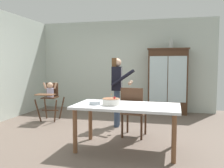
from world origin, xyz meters
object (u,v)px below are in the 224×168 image
object	(u,v)px
high_chair_with_toddler	(50,94)
serving_bowl	(95,103)
dining_table	(126,110)
birthday_cake	(111,102)
ceramic_vase	(171,44)
dining_chair_far_side	(133,109)
china_cabinet	(168,81)
adult_person	(117,83)

from	to	relation	value
high_chair_with_toddler	serving_bowl	xyz separation A→B (m)	(1.69, -1.65, 0.11)
dining_table	serving_bowl	xyz separation A→B (m)	(-0.51, -0.09, 0.12)
birthday_cake	ceramic_vase	bearing A→B (deg)	73.40
birthday_cake	dining_chair_far_side	distance (m)	0.80
china_cabinet	adult_person	distance (m)	2.01
dining_table	dining_chair_far_side	distance (m)	0.66
ceramic_vase	dining_chair_far_side	bearing A→B (deg)	-105.88
ceramic_vase	high_chair_with_toddler	distance (m)	3.53
adult_person	dining_table	xyz separation A→B (m)	(0.45, -1.41, -0.32)
serving_bowl	dining_chair_far_side	size ratio (longest dim) A/B	0.19
dining_table	china_cabinet	bearing A→B (deg)	78.38
ceramic_vase	adult_person	world-z (taller)	ceramic_vase
ceramic_vase	serving_bowl	size ratio (longest dim) A/B	1.50
serving_bowl	china_cabinet	bearing A→B (deg)	70.24
high_chair_with_toddler	dining_chair_far_side	distance (m)	2.39
high_chair_with_toddler	adult_person	bearing A→B (deg)	-10.65
china_cabinet	serving_bowl	distance (m)	3.39
birthday_cake	serving_bowl	distance (m)	0.27
high_chair_with_toddler	dining_chair_far_side	world-z (taller)	dining_chair_far_side
china_cabinet	dining_table	size ratio (longest dim) A/B	1.08
china_cabinet	ceramic_vase	bearing A→B (deg)	3.08
china_cabinet	adult_person	world-z (taller)	china_cabinet
ceramic_vase	birthday_cake	world-z (taller)	ceramic_vase
dining_table	ceramic_vase	bearing A→B (deg)	77.18
china_cabinet	ceramic_vase	xyz separation A→B (m)	(0.07, 0.00, 1.03)
adult_person	serving_bowl	bearing A→B (deg)	173.00
dining_chair_far_side	dining_table	bearing A→B (deg)	95.25
china_cabinet	serving_bowl	world-z (taller)	china_cabinet
adult_person	dining_table	world-z (taller)	adult_person
ceramic_vase	dining_chair_far_side	size ratio (longest dim) A/B	0.28
birthday_cake	high_chair_with_toddler	bearing A→B (deg)	140.11
china_cabinet	birthday_cake	bearing A→B (deg)	-105.47
china_cabinet	birthday_cake	distance (m)	3.29
serving_bowl	adult_person	bearing A→B (deg)	87.95
dining_table	adult_person	bearing A→B (deg)	107.83
high_chair_with_toddler	serving_bowl	world-z (taller)	high_chair_with_toddler
dining_table	birthday_cake	bearing A→B (deg)	-163.97
high_chair_with_toddler	serving_bowl	size ratio (longest dim) A/B	5.28
ceramic_vase	adult_person	bearing A→B (deg)	-124.44
ceramic_vase	adult_person	xyz separation A→B (m)	(-1.16, -1.69, -0.99)
adult_person	birthday_cake	size ratio (longest dim) A/B	5.47
serving_bowl	dining_chair_far_side	world-z (taller)	dining_chair_far_side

